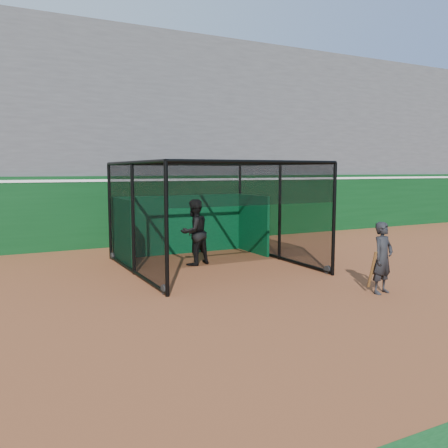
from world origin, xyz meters
name	(u,v)px	position (x,y,z in m)	size (l,w,h in m)	color
ground	(255,302)	(0.00, 0.00, 0.00)	(120.00, 120.00, 0.00)	brown
outfield_wall	(135,209)	(0.00, 8.50, 1.29)	(50.00, 0.50, 2.50)	#093513
grandstand	(107,128)	(0.00, 12.27, 4.48)	(50.00, 7.85, 8.95)	#4C4C4F
batting_cage	(212,215)	(0.79, 3.70, 1.44)	(4.62, 5.02, 2.90)	black
batter	(194,232)	(0.44, 4.12, 0.94)	(0.91, 0.71, 1.88)	black
on_deck_player	(383,258)	(2.83, -0.68, 0.79)	(0.64, 0.49, 1.58)	black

